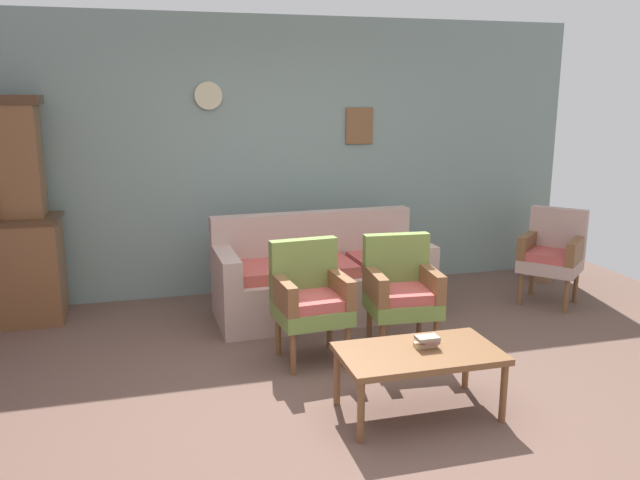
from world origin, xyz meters
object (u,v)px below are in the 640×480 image
armchair_by_doorway (310,296)px  floor_vase_by_wall (544,246)px  floral_couch (321,279)px  wingback_chair_by_fireplace (552,252)px  book_stack_on_table (427,341)px  coffee_table (419,357)px  armchair_row_middle (401,288)px

armchair_by_doorway → floor_vase_by_wall: 3.23m
floral_couch → wingback_chair_by_fireplace: (2.21, -0.25, 0.17)m
floral_couch → floor_vase_by_wall: floral_couch is taller
armchair_by_doorway → wingback_chair_by_fireplace: (2.56, 0.69, 0.00)m
book_stack_on_table → floral_couch: bearing=95.0°
coffee_table → book_stack_on_table: (0.07, 0.03, 0.09)m
armchair_by_doorway → coffee_table: 1.11m
wingback_chair_by_fireplace → floor_vase_by_wall: wingback_chair_by_fireplace is taller
armchair_by_doorway → floor_vase_by_wall: armchair_by_doorway is taller
armchair_row_middle → coffee_table: armchair_row_middle is taller
coffee_table → floor_vase_by_wall: 3.43m
floor_vase_by_wall → armchair_row_middle: bearing=-148.0°
floral_couch → coffee_table: (0.10, -1.95, 0.05)m
wingback_chair_by_fireplace → floor_vase_by_wall: size_ratio=1.19×
armchair_by_doorway → floor_vase_by_wall: (2.93, 1.36, -0.12)m
armchair_by_doorway → floral_couch: bearing=69.9°
armchair_row_middle → armchair_by_doorway: bearing=178.8°
floral_couch → armchair_by_doorway: size_ratio=2.14×
floral_couch → floor_vase_by_wall: bearing=9.2°
armchair_by_doorway → book_stack_on_table: (0.51, -0.97, -0.04)m
floral_couch → floor_vase_by_wall: (2.58, 0.42, 0.05)m
floral_couch → armchair_row_middle: bearing=-68.4°
armchair_by_doorway → coffee_table: bearing=-66.2°
book_stack_on_table → armchair_by_doorway: bearing=117.8°
armchair_row_middle → floral_couch: bearing=111.6°
coffee_table → floral_couch: bearing=92.8°
armchair_row_middle → book_stack_on_table: size_ratio=6.16×
book_stack_on_table → floor_vase_by_wall: size_ratio=0.19×
floral_couch → coffee_table: size_ratio=1.93×
wingback_chair_by_fireplace → book_stack_on_table: wingback_chair_by_fireplace is taller
floral_couch → armchair_by_doorway: same height
floor_vase_by_wall → floral_couch: bearing=-170.8°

